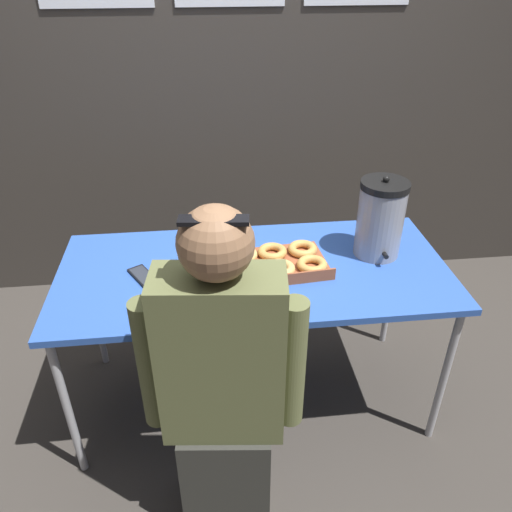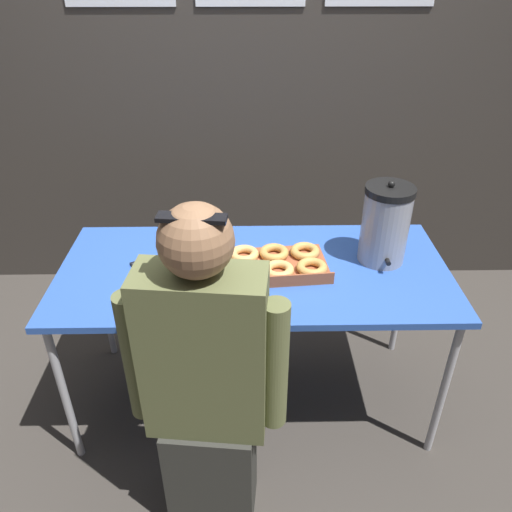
# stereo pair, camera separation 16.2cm
# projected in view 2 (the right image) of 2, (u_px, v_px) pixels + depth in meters

# --- Properties ---
(ground_plane) EXTENTS (12.00, 12.00, 0.00)m
(ground_plane) POSITION_uv_depth(u_px,v_px,m) (254.00, 394.00, 2.44)
(ground_plane) COLOR #3D3833
(back_wall) EXTENTS (6.00, 0.11, 2.89)m
(back_wall) POSITION_uv_depth(u_px,v_px,m) (251.00, 39.00, 2.62)
(back_wall) COLOR #38332D
(back_wall) RESTS_ON ground
(folding_table) EXTENTS (1.60, 0.73, 0.74)m
(folding_table) POSITION_uv_depth(u_px,v_px,m) (254.00, 277.00, 2.07)
(folding_table) COLOR #2D56B2
(folding_table) RESTS_ON ground
(donut_box) EXTENTS (0.57, 0.33, 0.05)m
(donut_box) POSITION_uv_depth(u_px,v_px,m) (261.00, 264.00, 2.03)
(donut_box) COLOR brown
(donut_box) RESTS_ON folding_table
(coffee_urn) EXTENTS (0.20, 0.22, 0.36)m
(coffee_urn) POSITION_uv_depth(u_px,v_px,m) (385.00, 224.00, 2.02)
(coffee_urn) COLOR #939399
(coffee_urn) RESTS_ON folding_table
(cell_phone) EXTENTS (0.14, 0.17, 0.01)m
(cell_phone) POSITION_uv_depth(u_px,v_px,m) (144.00, 270.00, 2.03)
(cell_phone) COLOR black
(cell_phone) RESTS_ON folding_table
(person_seated) EXTENTS (0.52, 0.25, 1.30)m
(person_seated) POSITION_uv_depth(u_px,v_px,m) (207.00, 390.00, 1.63)
(person_seated) COLOR #33332D
(person_seated) RESTS_ON ground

